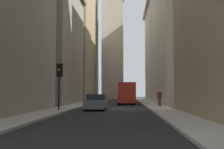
{
  "coord_description": "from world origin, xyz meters",
  "views": [
    {
      "loc": [
        -28.12,
        -1.3,
        1.61
      ],
      "look_at": [
        13.69,
        0.76,
        4.19
      ],
      "focal_mm": 45.71,
      "sensor_mm": 36.0,
      "label": 1
    }
  ],
  "objects_px": {
    "traffic_light_foreground": "(59,76)",
    "discarded_bottle": "(147,104)",
    "delivery_truck": "(127,93)",
    "hatchback_grey": "(96,103)",
    "pedestrian": "(160,97)"
  },
  "relations": [
    {
      "from": "discarded_bottle",
      "to": "traffic_light_foreground",
      "type": "bearing_deg",
      "value": 140.57
    },
    {
      "from": "delivery_truck",
      "to": "pedestrian",
      "type": "xyz_separation_m",
      "value": [
        -8.91,
        -3.34,
        -0.39
      ]
    },
    {
      "from": "hatchback_grey",
      "to": "traffic_light_foreground",
      "type": "distance_m",
      "value": 4.4
    },
    {
      "from": "hatchback_grey",
      "to": "discarded_bottle",
      "type": "height_order",
      "value": "hatchback_grey"
    },
    {
      "from": "discarded_bottle",
      "to": "pedestrian",
      "type": "bearing_deg",
      "value": -162.32
    },
    {
      "from": "hatchback_grey",
      "to": "pedestrian",
      "type": "xyz_separation_m",
      "value": [
        3.82,
        -6.14,
        0.4
      ]
    },
    {
      "from": "delivery_truck",
      "to": "discarded_bottle",
      "type": "xyz_separation_m",
      "value": [
        -5.58,
        -2.28,
        -1.21
      ]
    },
    {
      "from": "hatchback_grey",
      "to": "pedestrian",
      "type": "bearing_deg",
      "value": -58.13
    },
    {
      "from": "hatchback_grey",
      "to": "delivery_truck",
      "type": "bearing_deg",
      "value": -12.41
    },
    {
      "from": "traffic_light_foreground",
      "to": "discarded_bottle",
      "type": "bearing_deg",
      "value": -39.43
    },
    {
      "from": "hatchback_grey",
      "to": "discarded_bottle",
      "type": "bearing_deg",
      "value": -35.41
    },
    {
      "from": "delivery_truck",
      "to": "traffic_light_foreground",
      "type": "height_order",
      "value": "traffic_light_foreground"
    },
    {
      "from": "delivery_truck",
      "to": "hatchback_grey",
      "type": "relative_size",
      "value": 1.5
    },
    {
      "from": "traffic_light_foreground",
      "to": "pedestrian",
      "type": "relative_size",
      "value": 2.26
    },
    {
      "from": "traffic_light_foreground",
      "to": "discarded_bottle",
      "type": "xyz_separation_m",
      "value": [
        9.61,
        -7.9,
        -2.72
      ]
    }
  ]
}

